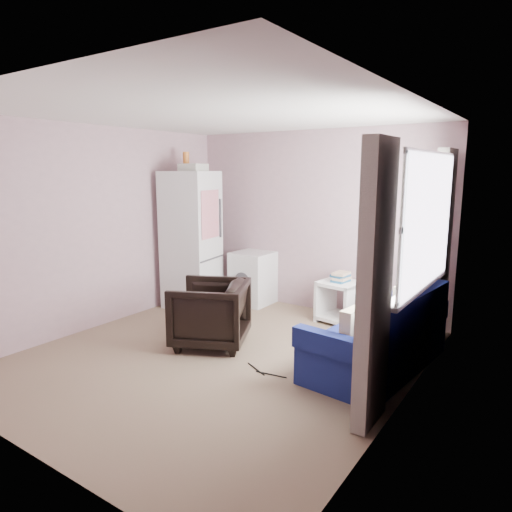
{
  "coord_description": "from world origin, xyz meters",
  "views": [
    {
      "loc": [
        2.89,
        -3.6,
        1.95
      ],
      "look_at": [
        0.05,
        0.6,
        1.0
      ],
      "focal_mm": 32.0,
      "sensor_mm": 36.0,
      "label": 1
    }
  ],
  "objects_px": {
    "fridge": "(191,239)",
    "sofa": "(381,340)",
    "armchair": "(210,310)",
    "washing_machine": "(253,277)",
    "side_table": "(340,299)"
  },
  "relations": [
    {
      "from": "washing_machine",
      "to": "fridge",
      "type": "bearing_deg",
      "value": -138.29
    },
    {
      "from": "fridge",
      "to": "armchair",
      "type": "bearing_deg",
      "value": -50.46
    },
    {
      "from": "washing_machine",
      "to": "side_table",
      "type": "distance_m",
      "value": 1.44
    },
    {
      "from": "fridge",
      "to": "washing_machine",
      "type": "height_order",
      "value": "fridge"
    },
    {
      "from": "sofa",
      "to": "fridge",
      "type": "bearing_deg",
      "value": 175.29
    },
    {
      "from": "fridge",
      "to": "washing_machine",
      "type": "distance_m",
      "value": 1.07
    },
    {
      "from": "armchair",
      "to": "washing_machine",
      "type": "relative_size",
      "value": 1.05
    },
    {
      "from": "fridge",
      "to": "side_table",
      "type": "relative_size",
      "value": 3.31
    },
    {
      "from": "armchair",
      "to": "fridge",
      "type": "relative_size",
      "value": 0.37
    },
    {
      "from": "side_table",
      "to": "sofa",
      "type": "relative_size",
      "value": 0.36
    },
    {
      "from": "washing_machine",
      "to": "side_table",
      "type": "height_order",
      "value": "washing_machine"
    },
    {
      "from": "side_table",
      "to": "fridge",
      "type": "bearing_deg",
      "value": -166.45
    },
    {
      "from": "fridge",
      "to": "sofa",
      "type": "bearing_deg",
      "value": -20.4
    },
    {
      "from": "fridge",
      "to": "sofa",
      "type": "xyz_separation_m",
      "value": [
        3.03,
        -0.59,
        -0.7
      ]
    },
    {
      "from": "fridge",
      "to": "sofa",
      "type": "distance_m",
      "value": 3.16
    }
  ]
}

